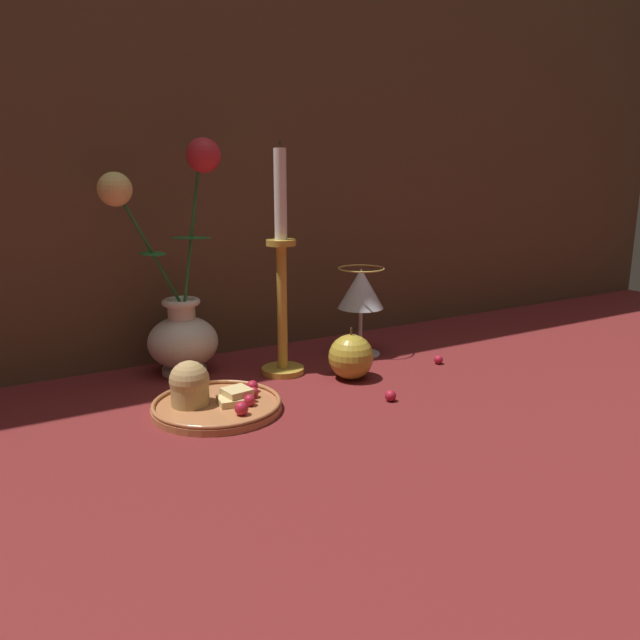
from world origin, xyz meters
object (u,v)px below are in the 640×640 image
object	(u,v)px
plate_with_pastries	(209,398)
candlestick	(282,284)
wine_glass	(361,292)
vase	(179,310)
apple_beside_vase	(351,357)

from	to	relation	value
plate_with_pastries	candlestick	distance (m)	0.24
plate_with_pastries	candlestick	bearing A→B (deg)	30.10
wine_glass	candlestick	xyz separation A→B (m)	(-0.18, -0.03, 0.04)
vase	plate_with_pastries	bearing A→B (deg)	-96.77
plate_with_pastries	candlestick	xyz separation A→B (m)	(0.17, 0.10, 0.14)
wine_glass	apple_beside_vase	size ratio (longest dim) A/B	1.89
vase	apple_beside_vase	world-z (taller)	vase
plate_with_pastries	wine_glass	bearing A→B (deg)	19.83
wine_glass	vase	bearing A→B (deg)	169.56
candlestick	apple_beside_vase	size ratio (longest dim) A/B	4.39
plate_with_pastries	apple_beside_vase	world-z (taller)	apple_beside_vase
vase	candlestick	xyz separation A→B (m)	(0.15, -0.09, 0.04)
candlestick	apple_beside_vase	world-z (taller)	candlestick
candlestick	apple_beside_vase	distance (m)	0.17
vase	apple_beside_vase	bearing A→B (deg)	-36.10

